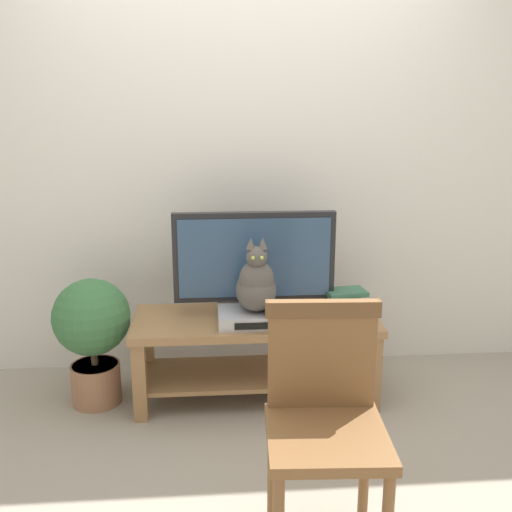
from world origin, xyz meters
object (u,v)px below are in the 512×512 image
(tv, at_px, (254,262))
(wooden_chair, at_px, (325,410))
(media_box, at_px, (256,316))
(potted_plant, at_px, (92,330))
(tv_stand, at_px, (255,341))
(cat, at_px, (256,284))
(book_stack, at_px, (344,301))

(tv, xyz_separation_m, wooden_chair, (0.16, -1.20, -0.22))
(tv, height_order, media_box, tv)
(potted_plant, bearing_deg, tv_stand, -0.31)
(tv_stand, distance_m, media_box, 0.19)
(cat, bearing_deg, book_stack, 16.50)
(tv_stand, height_order, media_box, media_box)
(book_stack, distance_m, potted_plant, 1.38)
(tv, bearing_deg, book_stack, -1.39)
(tv, height_order, potted_plant, tv)
(book_stack, bearing_deg, cat, -163.50)
(media_box, distance_m, wooden_chair, 1.07)
(wooden_chair, bearing_deg, tv_stand, 97.98)
(cat, distance_m, wooden_chair, 1.07)
(cat, height_order, potted_plant, cat)
(tv_stand, relative_size, tv, 1.51)
(tv_stand, xyz_separation_m, media_box, (-0.00, -0.08, 0.17))
(media_box, bearing_deg, tv_stand, 88.28)
(tv_stand, bearing_deg, media_box, -91.72)
(book_stack, bearing_deg, potted_plant, -177.87)
(cat, bearing_deg, potted_plant, 173.66)
(cat, distance_m, book_stack, 0.54)
(book_stack, bearing_deg, tv, 178.61)
(tv_stand, relative_size, media_box, 3.32)
(cat, xyz_separation_m, wooden_chair, (0.16, -1.04, -0.14))
(media_box, bearing_deg, tv, 89.07)
(tv_stand, distance_m, book_stack, 0.54)
(tv_stand, height_order, wooden_chair, wooden_chair)
(tv, distance_m, media_box, 0.30)
(potted_plant, bearing_deg, wooden_chair, -47.85)
(book_stack, bearing_deg, wooden_chair, -105.88)
(media_box, bearing_deg, book_stack, 14.98)
(potted_plant, bearing_deg, cat, -6.34)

